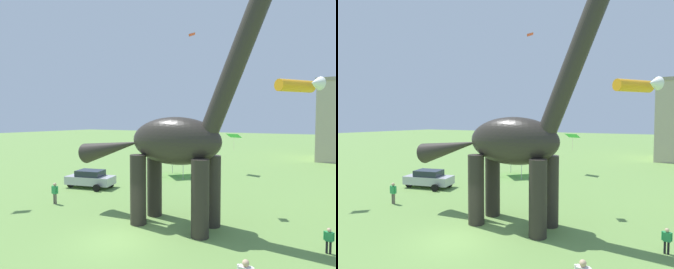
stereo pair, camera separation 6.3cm
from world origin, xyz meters
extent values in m
plane|color=#6B9347|center=(0.00, 0.00, 0.00)|extent=(240.00, 240.00, 0.00)
cylinder|color=#2D2823|center=(3.41, 4.13, 2.02)|extent=(0.93, 0.93, 4.03)
cylinder|color=#2D2823|center=(3.41, 2.35, 2.02)|extent=(0.93, 0.93, 4.03)
cylinder|color=#2D2823|center=(-0.45, 4.13, 2.02)|extent=(0.93, 0.93, 4.03)
cylinder|color=#2D2823|center=(-0.45, 2.35, 2.02)|extent=(0.93, 0.93, 4.03)
ellipsoid|color=#2D2823|center=(1.48, 3.24, 4.84)|extent=(5.51, 2.38, 2.71)
cylinder|color=#2D2823|center=(5.05, 3.24, 9.19)|extent=(3.96, 1.02, 7.85)
cone|color=#2D2823|center=(-3.15, 3.24, 4.22)|extent=(4.85, 1.36, 2.30)
cube|color=#B7B7BC|center=(-9.41, 7.66, 0.67)|extent=(4.50, 2.72, 0.72)
cube|color=#232B35|center=(-9.41, 7.66, 1.29)|extent=(2.57, 2.05, 0.52)
cylinder|color=black|center=(-7.85, 8.55, 0.31)|extent=(0.65, 0.36, 0.62)
cylinder|color=black|center=(-7.85, 6.77, 0.31)|extent=(0.65, 0.36, 0.62)
cylinder|color=black|center=(-10.96, 8.55, 0.31)|extent=(0.65, 0.36, 0.62)
cylinder|color=black|center=(-10.96, 6.77, 0.31)|extent=(0.65, 0.36, 0.62)
cylinder|color=black|center=(9.13, 3.47, 0.29)|extent=(0.10, 0.10, 0.59)
cylinder|color=black|center=(9.27, 3.47, 0.29)|extent=(0.10, 0.10, 0.59)
cube|color=green|center=(9.20, 3.47, 0.79)|extent=(0.32, 0.20, 0.42)
sphere|color=tan|center=(9.20, 3.47, 1.09)|extent=(0.18, 0.18, 0.18)
cylinder|color=green|center=(9.02, 3.47, 0.82)|extent=(0.08, 0.08, 0.39)
cylinder|color=green|center=(9.38, 3.47, 0.82)|extent=(0.08, 0.08, 0.39)
sphere|color=tan|center=(6.84, -1.96, 1.39)|extent=(0.23, 0.23, 0.23)
cylinder|color=#6B6056|center=(-8.05, 2.66, 0.38)|extent=(0.13, 0.13, 0.75)
cylinder|color=#6B6056|center=(-7.87, 2.66, 0.38)|extent=(0.13, 0.13, 0.75)
cube|color=green|center=(-7.96, 2.66, 1.02)|extent=(0.41, 0.25, 0.53)
sphere|color=tan|center=(-7.96, 2.66, 1.40)|extent=(0.24, 0.24, 0.24)
cylinder|color=green|center=(-8.20, 2.66, 1.05)|extent=(0.10, 0.10, 0.51)
cylinder|color=green|center=(-7.73, 2.66, 1.05)|extent=(0.10, 0.10, 0.51)
cylinder|color=#B2B2B7|center=(-3.70, 17.45, 1.05)|extent=(0.06, 0.06, 2.10)
cylinder|color=#B2B2B7|center=(-3.70, 14.75, 1.05)|extent=(0.06, 0.06, 2.10)
cylinder|color=#B2B2B7|center=(-6.40, 17.45, 1.05)|extent=(0.06, 0.06, 2.10)
cylinder|color=#B2B2B7|center=(-6.40, 14.75, 1.05)|extent=(0.06, 0.06, 2.10)
pyramid|color=green|center=(-5.05, 16.10, 2.55)|extent=(3.15, 3.15, 0.90)
cube|color=red|center=(0.42, 7.77, 12.07)|extent=(0.67, 0.74, 0.13)
cube|color=green|center=(-0.20, 20.45, 4.24)|extent=(1.66, 1.33, 0.46)
cylinder|color=pink|center=(-0.20, 20.45, 3.29)|extent=(0.01, 0.01, 1.47)
cylinder|color=orange|center=(7.29, 7.26, 8.01)|extent=(2.11, 2.43, 0.71)
cone|color=white|center=(8.39, 6.40, 8.01)|extent=(0.97, 0.95, 0.74)
camera|label=1|loc=(9.12, -11.15, 6.05)|focal=30.86mm
camera|label=2|loc=(9.17, -11.12, 6.05)|focal=30.86mm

